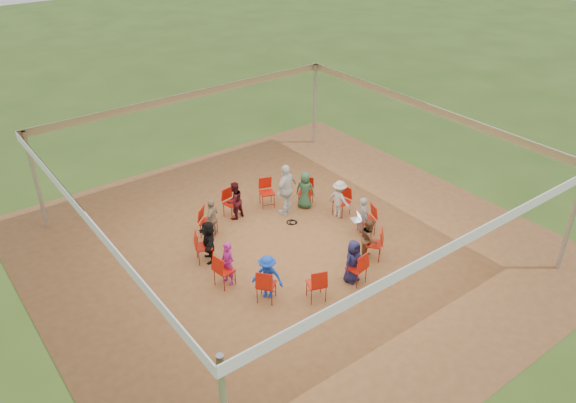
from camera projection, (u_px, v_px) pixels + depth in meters
ground at (289, 246)px, 15.44m from camera, size 80.00×80.00×0.00m
dirt_patch at (289, 246)px, 15.44m from camera, size 13.00×13.00×0.00m
tent at (289, 170)px, 14.25m from camera, size 10.33×10.33×3.00m
chair_0 at (367, 220)px, 15.79m from camera, size 0.56×0.55×0.90m
chair_1 at (342, 202)px, 16.66m from camera, size 0.50×0.49×0.90m
chair_2 at (306, 192)px, 17.15m from camera, size 0.61×0.60×0.90m
chair_3 at (267, 193)px, 17.12m from camera, size 0.55×0.56×0.90m
chair_4 at (232, 203)px, 16.58m from camera, size 0.49×0.50×0.90m
chair_5 at (209, 222)px, 15.68m from camera, size 0.60×0.61×0.90m
chair_6 at (204, 247)px, 14.65m from camera, size 0.56×0.55×0.90m
chair_7 at (224, 270)px, 13.77m from camera, size 0.50×0.49×0.90m
chair_8 at (266, 285)px, 13.28m from camera, size 0.61×0.60×0.90m
chair_9 at (316, 284)px, 13.31m from camera, size 0.55×0.56×0.90m
chair_10 at (356, 268)px, 13.85m from camera, size 0.49×0.50×0.90m
chair_11 at (374, 244)px, 14.76m from camera, size 0.60×0.61×0.90m
person_seated_0 at (363, 216)px, 15.69m from camera, size 0.41×0.50×1.17m
person_seated_1 at (339, 199)px, 16.52m from camera, size 0.50×0.81×1.17m
person_seated_2 at (305, 190)px, 16.98m from camera, size 0.61×0.65×1.17m
person_seated_3 at (234, 201)px, 16.44m from camera, size 0.62×0.42×1.17m
person_seated_4 at (212, 218)px, 15.58m from camera, size 0.75×0.71×1.17m
person_seated_5 at (208, 241)px, 14.60m from camera, size 0.76×1.16×1.17m
person_seated_6 at (228, 263)px, 13.77m from camera, size 0.35×0.47×1.17m
person_seated_7 at (267, 277)px, 13.31m from camera, size 0.77×0.82×1.17m
person_seated_8 at (353, 261)px, 13.85m from camera, size 0.62×0.41×1.17m
person_seated_9 at (369, 239)px, 14.71m from camera, size 0.65×0.62×1.17m
standing_person at (286, 189)px, 16.59m from camera, size 1.04×0.75×1.60m
cable_coil at (292, 222)px, 16.48m from camera, size 0.34×0.34×0.03m
laptop at (358, 218)px, 15.66m from camera, size 0.34×0.38×0.22m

